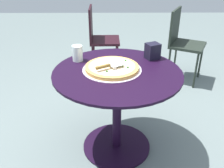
% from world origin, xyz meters
% --- Properties ---
extents(ground_plane, '(10.00, 10.00, 0.00)m').
position_xyz_m(ground_plane, '(0.00, 0.00, 0.00)').
color(ground_plane, slate).
extents(patio_table, '(0.92, 0.92, 0.69)m').
position_xyz_m(patio_table, '(0.00, 0.00, 0.49)').
color(patio_table, black).
rests_on(patio_table, ground).
extents(pizza_on_tray, '(0.42, 0.42, 0.05)m').
position_xyz_m(pizza_on_tray, '(0.03, 0.04, 0.71)').
color(pizza_on_tray, silver).
rests_on(pizza_on_tray, patio_table).
extents(pizza_server, '(0.15, 0.20, 0.02)m').
position_xyz_m(pizza_server, '(-0.02, 0.06, 0.75)').
color(pizza_server, silver).
rests_on(pizza_server, pizza_on_tray).
extents(drinking_cup, '(0.08, 0.08, 0.12)m').
position_xyz_m(drinking_cup, '(0.19, 0.30, 0.76)').
color(drinking_cup, white).
rests_on(drinking_cup, patio_table).
extents(napkin_dispenser, '(0.12, 0.13, 0.12)m').
position_xyz_m(napkin_dispenser, '(0.23, -0.28, 0.76)').
color(napkin_dispenser, black).
rests_on(napkin_dispenser, patio_table).
extents(patio_chair_near, '(0.37, 0.37, 0.84)m').
position_xyz_m(patio_chair_near, '(1.49, 0.19, 0.49)').
color(patio_chair_near, black).
rests_on(patio_chair_near, ground).
extents(patio_chair_far, '(0.51, 0.51, 0.86)m').
position_xyz_m(patio_chair_far, '(1.25, -0.81, 0.51)').
color(patio_chair_far, '#212922').
rests_on(patio_chair_far, ground).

